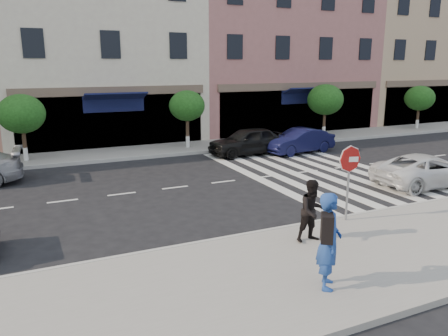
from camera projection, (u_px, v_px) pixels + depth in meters
ground at (218, 222)px, 12.86m from camera, size 120.00×120.00×0.00m
sidewalk_near at (288, 273)px, 9.53m from camera, size 60.00×4.50×0.15m
sidewalk_far at (132, 152)px, 22.56m from camera, size 60.00×3.00×0.15m
building_centre at (96, 47)px, 26.40m from camera, size 11.00×9.00×11.00m
building_east_mid at (268, 36)px, 31.05m from camera, size 13.00×9.00×13.00m
building_east_far at (398, 46)px, 36.25m from camera, size 12.00×9.00×12.00m
street_tree_wb at (21, 114)px, 19.83m from camera, size 2.10×2.10×3.06m
street_tree_c at (187, 106)px, 23.08m from camera, size 1.90×1.90×3.04m
street_tree_ea at (325, 100)px, 26.73m from camera, size 2.20×2.20×3.19m
street_tree_eb at (420, 98)px, 30.02m from camera, size 2.00×2.00×2.94m
stop_sign at (350, 166)px, 12.18m from camera, size 0.73×0.30×2.18m
photographer at (329, 241)px, 8.59m from camera, size 0.79×0.86×1.97m
walker at (313, 211)px, 10.90m from camera, size 0.79×0.62×1.60m
car_near_right at (427, 170)px, 16.58m from camera, size 4.38×2.13×1.20m
car_far_mid at (248, 141)px, 22.25m from camera, size 4.21×1.83×1.41m
car_far_right at (299, 141)px, 22.69m from camera, size 3.99×1.82×1.27m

